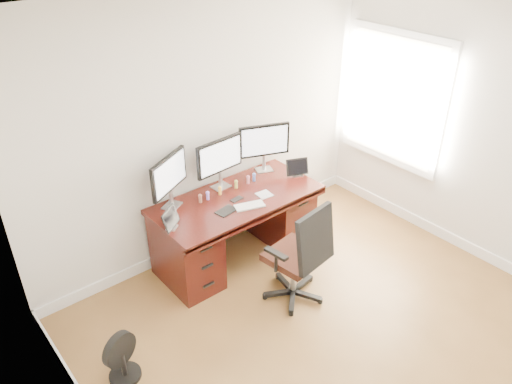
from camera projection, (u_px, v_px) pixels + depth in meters
ground at (371, 362)px, 4.13m from camera, size 4.50×4.50×0.00m
back_wall at (208, 127)px, 4.93m from camera, size 4.00×0.10×2.70m
desk at (236, 225)px, 5.14m from camera, size 1.70×0.80×0.75m
office_chair at (298, 269)px, 4.62m from camera, size 0.62×0.62×1.04m
floor_fan at (122, 358)px, 3.89m from camera, size 0.30×0.26×0.44m
monitor_left at (169, 176)px, 4.63m from camera, size 0.50×0.29×0.53m
monitor_center at (220, 158)px, 4.95m from camera, size 0.55×0.15×0.53m
monitor_right at (264, 142)px, 5.26m from camera, size 0.52×0.23×0.53m
tablet_left at (171, 220)px, 4.44m from camera, size 0.24×0.19×0.19m
tablet_right at (298, 168)px, 5.29m from camera, size 0.25×0.16×0.19m
keyboard at (250, 206)px, 4.79m from camera, size 0.31×0.21×0.01m
trackpad at (264, 195)px, 4.98m from camera, size 0.15×0.15×0.01m
drawing_tablet at (226, 211)px, 4.72m from camera, size 0.22×0.16×0.01m
phone at (237, 199)px, 4.90m from camera, size 0.14×0.08×0.01m
figurine_brown at (200, 198)px, 4.83m from camera, size 0.04×0.04×0.09m
figurine_purple at (208, 195)px, 4.88m from camera, size 0.04×0.04×0.09m
figurine_orange at (220, 190)px, 4.96m from camera, size 0.04×0.04×0.09m
figurine_yellow at (236, 184)px, 5.07m from camera, size 0.04×0.04×0.09m
figurine_pink at (248, 179)px, 5.16m from camera, size 0.04×0.04×0.09m
figurine_blue at (254, 177)px, 5.20m from camera, size 0.04×0.04×0.09m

